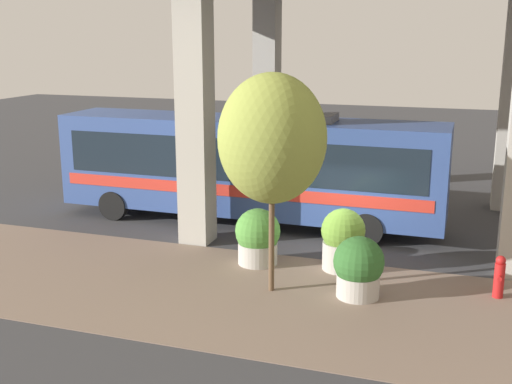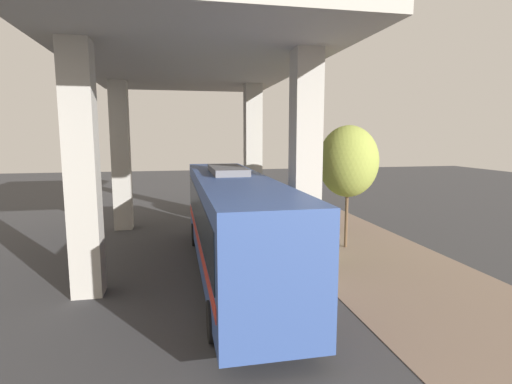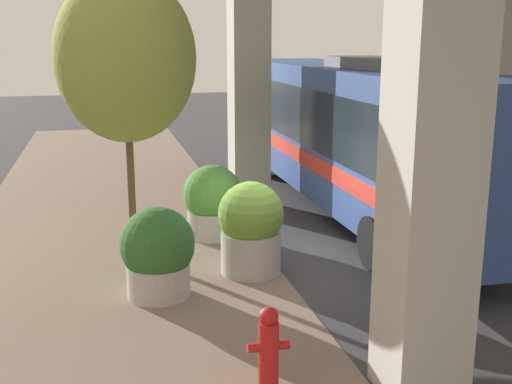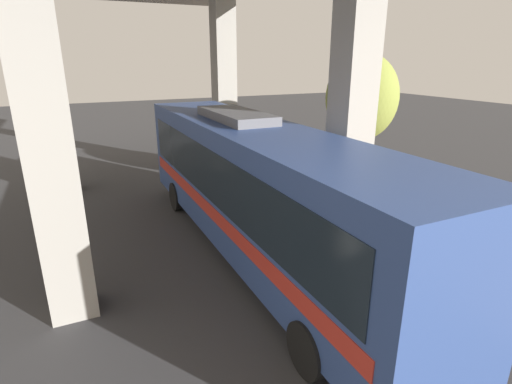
% 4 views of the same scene
% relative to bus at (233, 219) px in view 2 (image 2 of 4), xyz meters
% --- Properties ---
extents(ground_plane, '(80.00, 80.00, 0.00)m').
position_rel_bus_xyz_m(ground_plane, '(-2.85, -3.71, -2.04)').
color(ground_plane, '#38383A').
rests_on(ground_plane, ground).
extents(sidewalk_strip, '(6.00, 40.00, 0.02)m').
position_rel_bus_xyz_m(sidewalk_strip, '(-5.85, -3.71, -2.03)').
color(sidewalk_strip, '#7A6656').
rests_on(sidewalk_strip, ground).
extents(overpass, '(9.40, 17.06, 8.28)m').
position_rel_bus_xyz_m(overpass, '(1.15, -3.71, 5.09)').
color(overpass, '#ADA89E').
rests_on(overpass, ground).
extents(bus, '(2.53, 12.80, 3.76)m').
position_rel_bus_xyz_m(bus, '(0.00, 0.00, 0.00)').
color(bus, '#334C8C').
rests_on(bus, ground).
extents(fire_hydrant, '(0.52, 0.25, 1.07)m').
position_rel_bus_xyz_m(fire_hydrant, '(-4.09, -7.79, -1.49)').
color(fire_hydrant, '#B21919').
rests_on(fire_hydrant, ground).
extents(planter_front, '(1.18, 1.18, 1.70)m').
position_rel_bus_xyz_m(planter_front, '(-3.39, -3.86, -1.18)').
color(planter_front, '#ADA89E').
rests_on(planter_front, ground).
extents(planter_middle, '(1.22, 1.22, 1.52)m').
position_rel_bus_xyz_m(planter_middle, '(-5.11, -4.58, -1.28)').
color(planter_middle, '#ADA89E').
rests_on(planter_middle, ground).
extents(planter_back, '(1.24, 1.24, 1.57)m').
position_rel_bus_xyz_m(planter_back, '(-3.68, -1.56, -1.26)').
color(planter_back, '#ADA89E').
rests_on(planter_back, ground).
extents(street_tree_near, '(2.57, 2.57, 5.36)m').
position_rel_bus_xyz_m(street_tree_near, '(-5.40, -2.48, 1.77)').
color(street_tree_near, brown).
rests_on(street_tree_near, ground).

